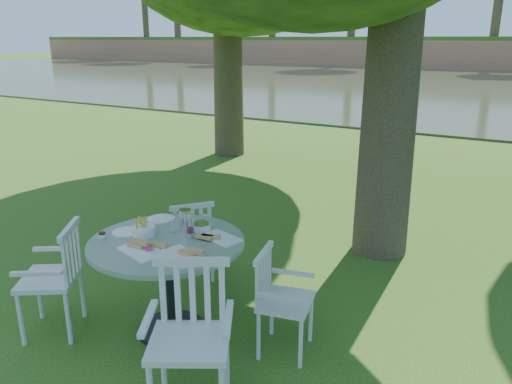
# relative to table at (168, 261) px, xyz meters

# --- Properties ---
(ground) EXTENTS (140.00, 140.00, 0.00)m
(ground) POSITION_rel_table_xyz_m (-0.02, 1.27, -0.65)
(ground) COLOR #1E430E
(ground) RESTS_ON ground
(table) EXTENTS (1.26, 1.26, 0.84)m
(table) POSITION_rel_table_xyz_m (0.00, 0.00, 0.00)
(table) COLOR black
(table) RESTS_ON ground
(chair_ne) EXTENTS (0.48, 0.50, 0.84)m
(chair_ne) POSITION_rel_table_xyz_m (0.88, 0.23, -0.16)
(chair_ne) COLOR silver
(chair_ne) RESTS_ON ground
(chair_nw) EXTENTS (0.59, 0.60, 0.87)m
(chair_nw) POSITION_rel_table_xyz_m (-0.40, 0.83, -0.14)
(chair_nw) COLOR silver
(chair_nw) RESTS_ON ground
(chair_sw) EXTENTS (0.64, 0.65, 0.95)m
(chair_sw) POSITION_rel_table_xyz_m (-0.79, -0.44, -0.10)
(chair_sw) COLOR silver
(chair_sw) RESTS_ON ground
(chair_se) EXTENTS (0.68, 0.67, 1.01)m
(chair_se) POSITION_rel_table_xyz_m (0.68, -0.59, -0.06)
(chair_se) COLOR silver
(chair_se) RESTS_ON ground
(tableware) EXTENTS (1.08, 0.91, 0.20)m
(tableware) POSITION_rel_table_xyz_m (-0.02, 0.06, 0.22)
(tableware) COLOR white
(tableware) RESTS_ON table
(river) EXTENTS (100.00, 28.00, 0.12)m
(river) POSITION_rel_table_xyz_m (-0.02, 24.27, -0.65)
(river) COLOR #343C23
(river) RESTS_ON ground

